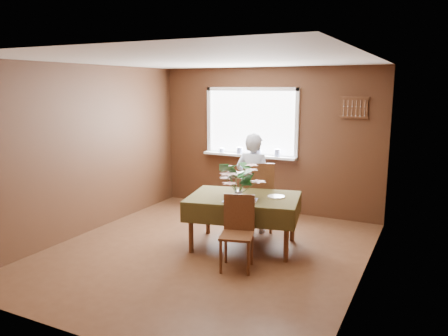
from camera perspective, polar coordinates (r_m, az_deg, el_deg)
The scene contains 15 objects.
floor at distance 5.95m, azimuth -2.40°, elevation -10.88°, with size 4.50×4.50×0.00m, color #4C2C1A.
ceiling at distance 5.54m, azimuth -2.61°, elevation 13.91°, with size 4.50×4.50×0.00m, color white.
wall_back at distance 7.64m, azimuth 5.69°, elevation 3.61°, with size 4.00×4.00×0.00m, color brown.
wall_front at distance 3.84m, azimuth -18.95°, elevation -4.05°, with size 4.00×4.00×0.00m, color brown.
wall_left at distance 6.80m, azimuth -17.44°, elevation 2.28°, with size 4.50×4.50×0.00m, color brown.
wall_right at distance 4.98m, azimuth 18.10°, elevation -0.71°, with size 4.50×4.50×0.00m, color brown.
window_assembly at distance 7.69m, azimuth 3.51°, elevation 4.52°, with size 1.72×0.20×1.22m.
spoon_rack at distance 7.17m, azimuth 16.67°, elevation 7.56°, with size 0.44×0.05×0.33m.
dining_table at distance 5.95m, azimuth 2.60°, elevation -4.50°, with size 1.65×1.29×0.72m.
chair_far at distance 6.58m, azimuth 4.32°, elevation -3.49°, with size 0.64×0.64×1.07m.
chair_near at distance 5.33m, azimuth 1.81°, elevation -7.88°, with size 0.47×0.47×0.89m.
seated_woman at distance 6.57m, azimuth 3.83°, elevation -1.95°, with size 0.55×0.36×1.51m, color white.
flower_bouquet at distance 5.65m, azimuth 1.89°, elevation -1.38°, with size 0.52×0.52×0.45m.
side_plate at distance 5.92m, azimuth 6.82°, elevation -3.73°, with size 0.23×0.23×0.01m, color white.
table_knife at distance 5.68m, azimuth 4.08°, elevation -4.27°, with size 0.02×0.21×0.00m, color silver.
Camera 1 is at (2.68, -4.84, 2.19)m, focal length 35.00 mm.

